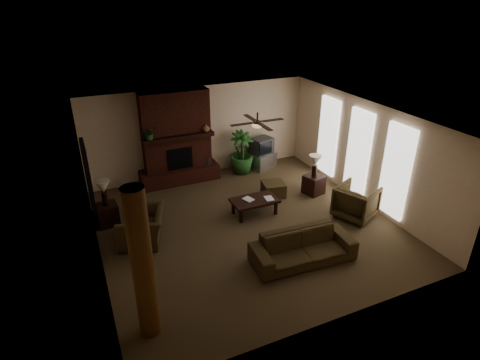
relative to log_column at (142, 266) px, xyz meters
name	(u,v)px	position (x,y,z in m)	size (l,w,h in m)	color
room_shell	(247,175)	(2.95, 2.40, 0.00)	(7.00, 7.00, 7.00)	brown
fireplace	(177,146)	(2.15, 5.62, -0.24)	(2.40, 0.70, 2.80)	#4F1F15
windows	(358,152)	(6.40, 2.60, -0.05)	(0.08, 3.65, 2.35)	white
log_column	(142,266)	(0.00, 0.00, 0.00)	(0.36, 0.36, 2.80)	brown
doorway	(89,184)	(-0.49, 4.20, -0.35)	(0.10, 1.00, 2.10)	black
ceiling_fan	(257,124)	(3.35, 2.70, 1.13)	(1.35, 1.35, 0.37)	black
sofa	(303,243)	(3.48, 0.64, -0.96)	(2.26, 0.66, 0.88)	#45361D
armchair_left	(142,221)	(0.46, 2.82, -0.89)	(1.17, 0.76, 1.02)	#45361D
armchair_right	(356,201)	(5.71, 1.65, -0.92)	(0.93, 0.87, 0.96)	#45361D
coffee_table	(255,201)	(3.39, 2.85, -1.03)	(1.20, 0.70, 0.43)	black
ottoman	(273,189)	(4.34, 3.57, -1.20)	(0.60, 0.60, 0.40)	#45361D
tv_stand	(263,160)	(4.97, 5.46, -1.15)	(0.85, 0.50, 0.50)	#BCBCBF
tv	(262,146)	(4.94, 5.49, -0.64)	(0.76, 0.67, 0.52)	#38383A
floor_vase	(207,164)	(3.04, 5.55, -0.97)	(0.34, 0.34, 0.77)	#33241C
floor_plant	(241,161)	(4.15, 5.39, -1.02)	(0.77, 1.37, 0.77)	#275522
side_table_left	(108,214)	(-0.20, 3.90, -1.12)	(0.50, 0.50, 0.55)	black
lamp_left	(103,188)	(-0.20, 3.91, -0.40)	(0.43, 0.43, 0.65)	black
side_table_right	(314,185)	(5.47, 3.21, -1.12)	(0.50, 0.50, 0.55)	black
lamp_right	(315,162)	(5.43, 3.19, -0.40)	(0.45, 0.45, 0.65)	black
mantel_plant	(149,134)	(1.31, 5.34, 0.32)	(0.38, 0.42, 0.33)	#275522
mantel_vase	(206,128)	(2.99, 5.37, 0.27)	(0.22, 0.23, 0.22)	#955E3B
book_a	(245,196)	(3.13, 2.86, -0.83)	(0.22, 0.03, 0.29)	#999999
book_b	(265,194)	(3.64, 2.73, -0.82)	(0.21, 0.02, 0.29)	#999999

